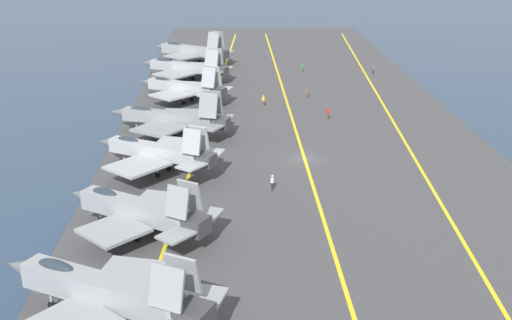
{
  "coord_description": "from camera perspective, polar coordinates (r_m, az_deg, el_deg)",
  "views": [
    {
      "loc": [
        -70.82,
        8.33,
        26.53
      ],
      "look_at": [
        -7.02,
        6.0,
        2.9
      ],
      "focal_mm": 45.0,
      "sensor_mm": 36.0,
      "label": 1
    }
  ],
  "objects": [
    {
      "name": "parked_jet_sixth",
      "position": [
        100.08,
        -6.47,
        6.44
      ],
      "size": [
        12.49,
        15.26,
        6.13
      ],
      "color": "#9EA3A8",
      "rests_on": "carrier_deck"
    },
    {
      "name": "parked_jet_third",
      "position": [
        57.79,
        -10.5,
        -4.39
      ],
      "size": [
        12.49,
        14.84,
        5.88
      ],
      "color": "gray",
      "rests_on": "carrier_deck"
    },
    {
      "name": "deck_stripe_foul_line",
      "position": [
        78.46,
        13.86,
        0.24
      ],
      "size": [
        181.61,
        12.66,
        0.01
      ],
      "primitive_type": "cube",
      "rotation": [
        0.0,
        0.0,
        -0.07
      ],
      "color": "yellow",
      "rests_on": "carrier_deck"
    },
    {
      "name": "parked_jet_second",
      "position": [
        45.37,
        -13.33,
        -11.28
      ],
      "size": [
        12.76,
        16.59,
        6.48
      ],
      "color": "gray",
      "rests_on": "carrier_deck"
    },
    {
      "name": "crew_green_vest",
      "position": [
        120.7,
        4.14,
        8.21
      ],
      "size": [
        0.46,
        0.43,
        1.7
      ],
      "color": "#4C473D",
      "rests_on": "carrier_deck"
    },
    {
      "name": "parked_jet_fourth",
      "position": [
        71.21,
        -8.8,
        0.75
      ],
      "size": [
        13.34,
        14.93,
        6.03
      ],
      "color": "#9EA3A8",
      "rests_on": "carrier_deck"
    },
    {
      "name": "parked_jet_fifth",
      "position": [
        84.45,
        -7.55,
        3.74
      ],
      "size": [
        12.86,
        16.98,
        6.26
      ],
      "color": "gray",
      "rests_on": "carrier_deck"
    },
    {
      "name": "ground_plane",
      "position": [
        76.08,
        4.33,
        -0.16
      ],
      "size": [
        2000.0,
        2000.0,
        0.0
      ],
      "primitive_type": "plane",
      "color": "navy"
    },
    {
      "name": "crew_red_vest",
      "position": [
        91.06,
        6.4,
        4.16
      ],
      "size": [
        0.33,
        0.43,
        1.8
      ],
      "color": "#4C473D",
      "rests_on": "carrier_deck"
    },
    {
      "name": "deck_stripe_centerline",
      "position": [
        75.94,
        4.33,
        0.13
      ],
      "size": [
        182.0,
        0.36,
        0.01
      ],
      "primitive_type": "cube",
      "color": "yellow",
      "rests_on": "carrier_deck"
    },
    {
      "name": "crew_purple_vest",
      "position": [
        121.08,
        10.39,
        7.98
      ],
      "size": [
        0.41,
        0.3,
        1.72
      ],
      "color": "#232328",
      "rests_on": "carrier_deck"
    },
    {
      "name": "crew_white_vest",
      "position": [
        66.55,
        1.47,
        -1.95
      ],
      "size": [
        0.45,
        0.37,
        1.69
      ],
      "color": "#232328",
      "rests_on": "carrier_deck"
    },
    {
      "name": "parked_jet_eighth",
      "position": [
        128.43,
        -5.76,
        9.66
      ],
      "size": [
        13.25,
        16.56,
        6.76
      ],
      "color": "gray",
      "rests_on": "carrier_deck"
    },
    {
      "name": "crew_brown_vest",
      "position": [
        102.6,
        4.6,
        6.07
      ],
      "size": [
        0.45,
        0.39,
        1.82
      ],
      "color": "#4C473D",
      "rests_on": "carrier_deck"
    },
    {
      "name": "crew_yellow_vest",
      "position": [
        97.56,
        0.66,
        5.34
      ],
      "size": [
        0.44,
        0.46,
        1.7
      ],
      "color": "#4C473D",
      "rests_on": "carrier_deck"
    },
    {
      "name": "deck_stripe_edge_line",
      "position": [
        75.63,
        -5.55,
        0.0
      ],
      "size": [
        181.69,
        11.42,
        0.01
      ],
      "primitive_type": "cube",
      "rotation": [
        0.0,
        0.0,
        -0.06
      ],
      "color": "yellow",
      "rests_on": "carrier_deck"
    },
    {
      "name": "carrier_deck",
      "position": [
        76.01,
        4.33,
        -0.02
      ],
      "size": [
        202.23,
        47.52,
        0.4
      ],
      "primitive_type": "cube",
      "color": "#424244",
      "rests_on": "ground"
    },
    {
      "name": "parked_jet_seventh",
      "position": [
        114.17,
        -6.3,
        8.21
      ],
      "size": [
        13.39,
        16.91,
        6.08
      ],
      "color": "#93999E",
      "rests_on": "carrier_deck"
    }
  ]
}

